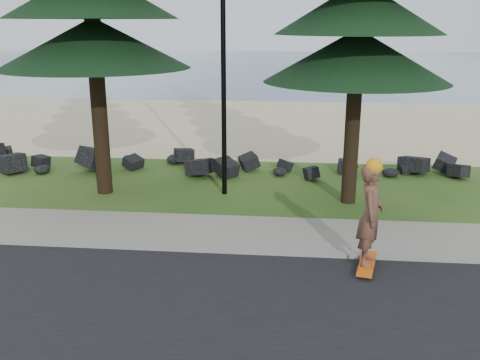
{
  "coord_description": "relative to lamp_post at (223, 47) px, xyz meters",
  "views": [
    {
      "loc": [
        1.88,
        -11.45,
        4.81
      ],
      "look_at": [
        0.76,
        0.0,
        1.38
      ],
      "focal_mm": 40.0,
      "sensor_mm": 36.0,
      "label": 1
    }
  ],
  "objects": [
    {
      "name": "ground",
      "position": [
        0.0,
        -3.2,
        -4.13
      ],
      "size": [
        160.0,
        160.0,
        0.0
      ],
      "primitive_type": "plane",
      "color": "#234616",
      "rests_on": "ground"
    },
    {
      "name": "road",
      "position": [
        0.0,
        -7.7,
        -4.12
      ],
      "size": [
        160.0,
        7.0,
        0.02
      ],
      "primitive_type": "cube",
      "color": "black",
      "rests_on": "ground"
    },
    {
      "name": "kerb",
      "position": [
        0.0,
        -4.1,
        -4.08
      ],
      "size": [
        160.0,
        0.2,
        0.1
      ],
      "primitive_type": "cube",
      "color": "gray",
      "rests_on": "ground"
    },
    {
      "name": "sidewalk",
      "position": [
        0.0,
        -3.0,
        -4.09
      ],
      "size": [
        160.0,
        2.0,
        0.08
      ],
      "primitive_type": "cube",
      "color": "gray",
      "rests_on": "ground"
    },
    {
      "name": "beach_sand",
      "position": [
        0.0,
        11.3,
        -4.13
      ],
      "size": [
        160.0,
        15.0,
        0.01
      ],
      "primitive_type": "cube",
      "color": "beige",
      "rests_on": "ground"
    },
    {
      "name": "ocean",
      "position": [
        0.0,
        47.8,
        -4.13
      ],
      "size": [
        160.0,
        58.0,
        0.01
      ],
      "primitive_type": "cube",
      "color": "#3B5672",
      "rests_on": "ground"
    },
    {
      "name": "seawall_boulders",
      "position": [
        0.0,
        2.4,
        -4.13
      ],
      "size": [
        60.0,
        2.4,
        1.1
      ],
      "primitive_type": null,
      "color": "black",
      "rests_on": "ground"
    },
    {
      "name": "lamp_post",
      "position": [
        0.0,
        0.0,
        0.0
      ],
      "size": [
        0.25,
        0.14,
        8.14
      ],
      "color": "black",
      "rests_on": "ground"
    },
    {
      "name": "skateboarder",
      "position": [
        3.48,
        -4.6,
        -2.99
      ],
      "size": [
        0.64,
        1.27,
        2.29
      ],
      "rotation": [
        0.0,
        0.0,
        1.35
      ],
      "color": "#E15A0D",
      "rests_on": "ground"
    }
  ]
}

